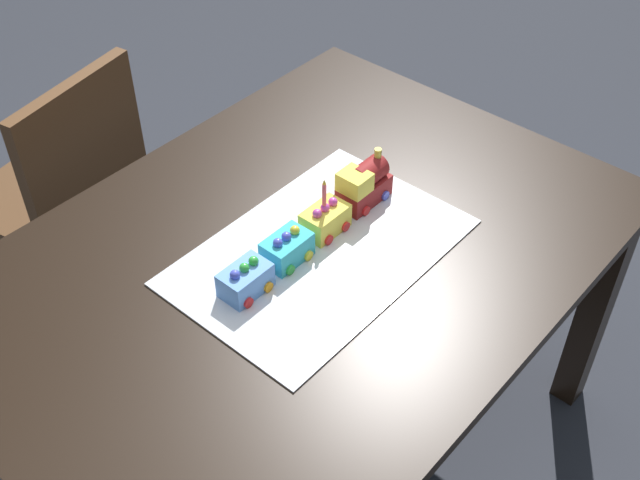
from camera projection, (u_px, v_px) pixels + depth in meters
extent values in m
plane|color=#2D3038|center=(304.00, 450.00, 2.14)|extent=(8.00, 8.00, 0.00)
cube|color=black|center=(300.00, 256.00, 1.65)|extent=(1.40, 1.00, 0.03)
cube|color=black|center=(335.00, 171.00, 2.47)|extent=(0.07, 0.07, 0.71)
cube|color=black|center=(595.00, 308.00, 2.04)|extent=(0.07, 0.07, 0.71)
cube|color=brown|center=(51.00, 197.00, 2.25)|extent=(0.47, 0.47, 0.04)
cube|color=brown|center=(84.00, 152.00, 2.03)|extent=(0.40, 0.11, 0.40)
cube|color=brown|center=(66.00, 206.00, 2.57)|extent=(0.04, 0.04, 0.42)
cube|color=brown|center=(148.00, 241.00, 2.45)|extent=(0.04, 0.04, 0.42)
cube|color=brown|center=(72.00, 312.00, 2.23)|extent=(0.04, 0.04, 0.42)
cube|color=silver|center=(320.00, 251.00, 1.64)|extent=(0.60, 0.40, 0.00)
cube|color=maroon|center=(363.00, 191.00, 1.74)|extent=(0.12, 0.06, 0.05)
cylinder|color=maroon|center=(368.00, 172.00, 1.72)|extent=(0.07, 0.05, 0.05)
cube|color=#F4E04C|center=(354.00, 181.00, 1.69)|extent=(0.06, 0.06, 0.04)
cylinder|color=#F4E04C|center=(377.00, 154.00, 1.71)|extent=(0.02, 0.02, 0.03)
sphere|color=#F4EFCC|center=(382.00, 174.00, 1.77)|extent=(0.02, 0.02, 0.02)
cylinder|color=#D84CB2|center=(360.00, 182.00, 1.79)|extent=(0.02, 0.01, 0.02)
cylinder|color=#D84CB2|center=(340.00, 197.00, 1.75)|extent=(0.02, 0.01, 0.02)
cylinder|color=#4C59D8|center=(385.00, 195.00, 1.75)|extent=(0.02, 0.01, 0.02)
cylinder|color=red|center=(366.00, 211.00, 1.71)|extent=(0.02, 0.01, 0.02)
cube|color=#F4E04C|center=(324.00, 219.00, 1.67)|extent=(0.10, 0.06, 0.06)
cylinder|color=red|center=(320.00, 212.00, 1.71)|extent=(0.02, 0.01, 0.02)
cylinder|color=yellow|center=(303.00, 225.00, 1.68)|extent=(0.02, 0.01, 0.02)
cylinder|color=red|center=(345.00, 226.00, 1.68)|extent=(0.02, 0.01, 0.02)
cylinder|color=red|center=(329.00, 240.00, 1.65)|extent=(0.02, 0.01, 0.02)
sphere|color=#D84CB2|center=(324.00, 207.00, 1.64)|extent=(0.02, 0.02, 0.02)
sphere|color=#D84CB2|center=(332.00, 201.00, 1.66)|extent=(0.02, 0.02, 0.02)
sphere|color=#D84CB2|center=(316.00, 213.00, 1.63)|extent=(0.02, 0.02, 0.02)
cube|color=#38B7C6|center=(286.00, 248.00, 1.60)|extent=(0.10, 0.06, 0.06)
cylinder|color=yellow|center=(282.00, 240.00, 1.64)|extent=(0.02, 0.01, 0.02)
cylinder|color=orange|center=(264.00, 253.00, 1.61)|extent=(0.02, 0.01, 0.02)
cylinder|color=yellow|center=(308.00, 255.00, 1.61)|extent=(0.02, 0.01, 0.02)
cylinder|color=green|center=(290.00, 270.00, 1.58)|extent=(0.02, 0.01, 0.02)
sphere|color=yellow|center=(294.00, 230.00, 1.59)|extent=(0.02, 0.02, 0.02)
sphere|color=#4C59D8|center=(285.00, 236.00, 1.58)|extent=(0.02, 0.02, 0.02)
sphere|color=#4C59D8|center=(277.00, 242.00, 1.56)|extent=(0.02, 0.02, 0.02)
cube|color=#669EEA|center=(244.00, 280.00, 1.54)|extent=(0.10, 0.06, 0.06)
cylinder|color=#D84CB2|center=(242.00, 270.00, 1.58)|extent=(0.02, 0.01, 0.02)
cylinder|color=#D84CB2|center=(222.00, 285.00, 1.55)|extent=(0.02, 0.01, 0.02)
cylinder|color=orange|center=(268.00, 287.00, 1.54)|extent=(0.02, 0.01, 0.02)
cylinder|color=red|center=(248.00, 303.00, 1.51)|extent=(0.02, 0.01, 0.02)
sphere|color=green|center=(243.00, 267.00, 1.51)|extent=(0.02, 0.02, 0.02)
sphere|color=#4C59D8|center=(234.00, 274.00, 1.50)|extent=(0.02, 0.02, 0.02)
sphere|color=green|center=(253.00, 260.00, 1.53)|extent=(0.02, 0.02, 0.02)
cylinder|color=#F24C59|center=(323.00, 194.00, 1.62)|extent=(0.01, 0.01, 0.05)
cone|color=yellow|center=(323.00, 181.00, 1.59)|extent=(0.01, 0.01, 0.01)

